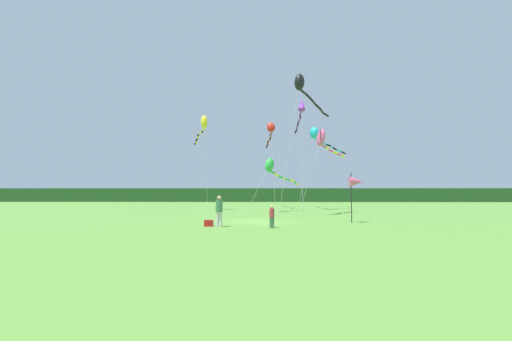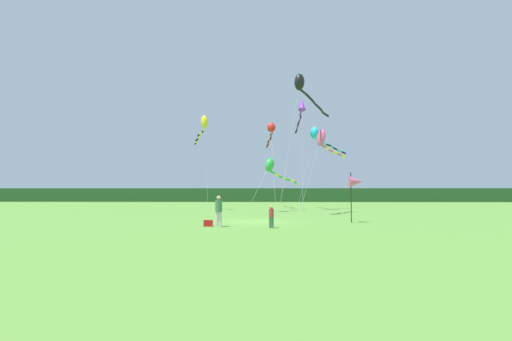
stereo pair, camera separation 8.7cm
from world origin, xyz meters
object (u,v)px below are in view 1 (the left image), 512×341
object	(u,v)px
kite_black	(302,86)
kite_rainbow	(322,139)
kite_purple	(301,109)
kite_red	(271,131)
person_adult	(219,209)
kite_cyan	(317,135)
kite_yellow	(203,125)
banner_flag_pole	(356,182)
kite_green	(272,167)
cooler_box	(209,223)
person_child	(272,215)

from	to	relation	value
kite_black	kite_rainbow	world-z (taller)	kite_black
kite_purple	kite_red	bearing A→B (deg)	140.34
person_adult	kite_cyan	world-z (taller)	kite_cyan
kite_yellow	banner_flag_pole	bearing A→B (deg)	-49.99
kite_red	kite_green	bearing A→B (deg)	-89.60
kite_green	cooler_box	bearing A→B (deg)	-105.72
person_adult	kite_black	distance (m)	15.41
kite_cyan	kite_red	bearing A→B (deg)	158.21
person_adult	kite_rainbow	size ratio (longest dim) A/B	0.23
kite_cyan	banner_flag_pole	bearing A→B (deg)	-89.68
person_child	kite_green	xyz separation A→B (m)	(0.41, 15.47, 3.76)
banner_flag_pole	person_adult	bearing A→B (deg)	-161.09
kite_rainbow	kite_red	bearing A→B (deg)	116.02
kite_red	kite_cyan	xyz separation A→B (m)	(5.24, -2.09, -0.93)
person_child	kite_green	bearing A→B (deg)	88.48
person_adult	cooler_box	size ratio (longest dim) A/B	3.50
kite_yellow	kite_red	size ratio (longest dim) A/B	0.96
kite_yellow	kite_purple	world-z (taller)	kite_purple
kite_green	kite_yellow	bearing A→B (deg)	155.02
kite_rainbow	person_adult	bearing A→B (deg)	-123.91
kite_yellow	kite_rainbow	size ratio (longest dim) A/B	1.33
person_child	cooler_box	distance (m)	3.84
cooler_box	kite_red	distance (m)	23.41
banner_flag_pole	kite_rainbow	xyz separation A→B (m)	(-0.71, 8.96, 4.18)
kite_red	kite_rainbow	world-z (taller)	kite_red
kite_purple	banner_flag_pole	bearing A→B (deg)	-82.83
person_adult	person_child	bearing A→B (deg)	-11.45
cooler_box	kite_yellow	xyz separation A→B (m)	(-3.56, 18.17, 9.24)
kite_yellow	kite_rainbow	xyz separation A→B (m)	(12.24, -6.46, -2.56)
person_child	kite_red	xyz separation A→B (m)	(0.36, 22.04, 8.62)
kite_green	kite_cyan	bearing A→B (deg)	40.77
person_child	kite_black	world-z (taller)	kite_black
banner_flag_pole	kite_cyan	size ratio (longest dim) A/B	0.35
person_adult	kite_purple	distance (m)	22.35
person_adult	kite_red	size ratio (longest dim) A/B	0.17
banner_flag_pole	kite_black	distance (m)	11.32
kite_yellow	kite_rainbow	world-z (taller)	kite_yellow
kite_purple	person_child	bearing A→B (deg)	-100.96
kite_red	kite_purple	world-z (taller)	kite_purple
person_adult	kite_yellow	world-z (taller)	kite_yellow
kite_rainbow	kite_cyan	bearing A→B (deg)	85.20
person_child	kite_yellow	distance (m)	22.16
kite_yellow	kite_red	bearing A→B (deg)	21.48
kite_yellow	kite_cyan	xyz separation A→B (m)	(12.86, 0.91, -1.03)
banner_flag_pole	kite_purple	world-z (taller)	kite_purple
cooler_box	kite_cyan	bearing A→B (deg)	64.01
kite_green	kite_cyan	size ratio (longest dim) A/B	0.84
kite_yellow	kite_purple	distance (m)	11.15
kite_purple	person_adult	bearing A→B (deg)	-110.00
kite_black	person_adult	bearing A→B (deg)	-121.19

